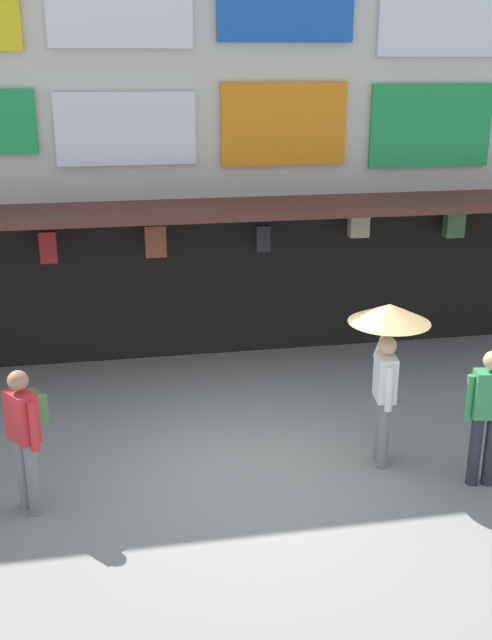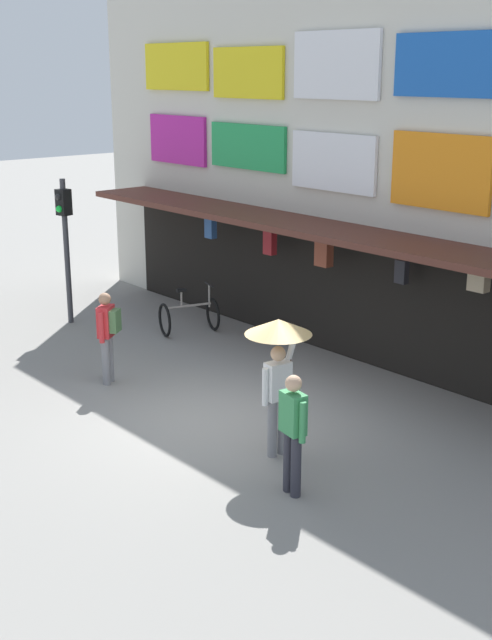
# 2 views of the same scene
# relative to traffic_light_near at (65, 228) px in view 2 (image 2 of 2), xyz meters

# --- Properties ---
(ground_plane) EXTENTS (80.00, 80.00, 0.00)m
(ground_plane) POSITION_rel_traffic_light_near_xyz_m (6.38, -1.03, -2.14)
(ground_plane) COLOR gray
(shopfront) EXTENTS (18.00, 2.60, 8.00)m
(shopfront) POSITION_rel_traffic_light_near_xyz_m (6.38, 3.53, 1.82)
(shopfront) COLOR beige
(shopfront) RESTS_ON ground
(traffic_light_near) EXTENTS (0.32, 0.35, 3.20)m
(traffic_light_near) POSITION_rel_traffic_light_near_xyz_m (0.00, 0.00, 0.00)
(traffic_light_near) COLOR #38383D
(traffic_light_near) RESTS_ON ground
(bicycle_parked) EXTENTS (1.03, 1.32, 1.05)m
(bicycle_parked) POSITION_rel_traffic_light_near_xyz_m (2.38, 1.53, -1.75)
(bicycle_parked) COLOR black
(bicycle_parked) RESTS_ON ground
(pedestrian_in_black) EXTENTS (0.47, 0.48, 1.68)m
(pedestrian_in_black) POSITION_rel_traffic_light_near_xyz_m (3.82, -1.37, -1.16)
(pedestrian_in_black) COLOR gray
(pedestrian_in_black) RESTS_ON ground
(pedestrian_in_purple) EXTENTS (0.52, 0.28, 1.68)m
(pedestrian_in_purple) POSITION_rel_traffic_light_near_xyz_m (8.96, -1.76, -1.19)
(pedestrian_in_purple) COLOR #2D2D38
(pedestrian_in_purple) RESTS_ON ground
(pedestrian_with_umbrella) EXTENTS (0.96, 0.96, 2.08)m
(pedestrian_with_umbrella) POSITION_rel_traffic_light_near_xyz_m (7.96, -1.10, -0.50)
(pedestrian_with_umbrella) COLOR gray
(pedestrian_with_umbrella) RESTS_ON ground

